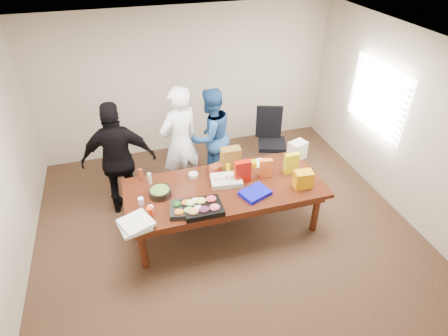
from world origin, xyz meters
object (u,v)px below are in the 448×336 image
object	(u,v)px
office_chair	(272,142)
conference_table	(225,207)
sheet_cake	(226,180)
salad_bowl	(160,192)
person_right	(211,136)
person_center	(180,143)

from	to	relation	value
office_chair	conference_table	bearing A→B (deg)	-115.39
sheet_cake	salad_bowl	xyz separation A→B (m)	(-0.95, -0.02, 0.01)
conference_table	person_right	xyz separation A→B (m)	(0.14, 1.29, 0.47)
person_center	person_right	xyz separation A→B (m)	(0.56, 0.25, -0.11)
person_right	salad_bowl	xyz separation A→B (m)	(-1.04, -1.22, -0.04)
person_center	salad_bowl	bearing A→B (deg)	38.85
person_right	office_chair	bearing A→B (deg)	155.88
person_center	sheet_cake	distance (m)	1.07
person_center	sheet_cake	size ratio (longest dim) A/B	4.36
conference_table	person_center	xyz separation A→B (m)	(-0.43, 1.03, 0.57)
sheet_cake	salad_bowl	distance (m)	0.95
salad_bowl	conference_table	bearing A→B (deg)	-4.11
salad_bowl	sheet_cake	bearing A→B (deg)	1.48
conference_table	sheet_cake	distance (m)	0.43
conference_table	salad_bowl	bearing A→B (deg)	175.89
conference_table	office_chair	bearing A→B (deg)	45.13
person_center	person_right	world-z (taller)	person_center
conference_table	person_right	distance (m)	1.38
person_center	salad_bowl	world-z (taller)	person_center
office_chair	sheet_cake	xyz separation A→B (m)	(-1.22, -1.18, 0.24)
office_chair	person_right	xyz separation A→B (m)	(-1.13, 0.01, 0.29)
office_chair	person_right	world-z (taller)	person_right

